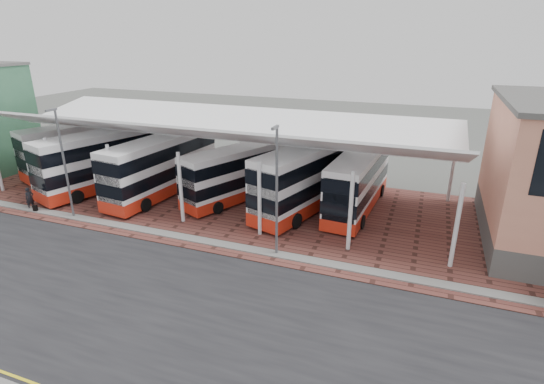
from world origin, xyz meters
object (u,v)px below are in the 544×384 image
at_px(bus_4, 310,177).
at_px(bus_1, 108,160).
at_px(pedestrian, 30,198).
at_px(bus_3, 240,174).
at_px(bus_2, 162,166).
at_px(bus_5, 358,181).
at_px(bus_0, 84,148).

bearing_deg(bus_4, bus_1, -157.65).
bearing_deg(bus_1, pedestrian, -93.25).
bearing_deg(bus_3, pedestrian, -127.85).
bearing_deg(bus_4, bus_2, -156.62).
distance_m(bus_2, bus_5, 16.04).
xyz_separation_m(bus_3, bus_5, (9.35, 1.21, 0.08)).
xyz_separation_m(bus_4, bus_5, (3.53, 1.01, -0.24)).
bearing_deg(bus_4, bus_0, -166.23).
bearing_deg(pedestrian, bus_5, -45.56).
distance_m(bus_4, pedestrian, 21.62).
distance_m(bus_3, pedestrian, 16.24).
height_order(bus_0, pedestrian, bus_0).
relative_size(bus_0, bus_1, 0.95).
distance_m(bus_5, pedestrian, 25.26).
height_order(bus_3, pedestrian, bus_3).
relative_size(bus_0, bus_4, 0.95).
relative_size(bus_0, pedestrian, 6.87).
relative_size(bus_1, pedestrian, 7.24).
bearing_deg(bus_3, bus_0, -160.89).
bearing_deg(bus_3, bus_1, -148.85).
height_order(bus_1, pedestrian, bus_1).
xyz_separation_m(bus_0, bus_4, (22.94, -1.17, 0.10)).
xyz_separation_m(bus_2, bus_5, (15.85, 2.45, -0.17)).
bearing_deg(bus_1, bus_5, 25.54).
bearing_deg(pedestrian, bus_2, -26.38).
bearing_deg(bus_0, bus_2, 7.21).
bearing_deg(bus_1, bus_3, 25.57).
height_order(bus_1, bus_2, bus_1).
bearing_deg(bus_2, bus_4, 13.00).
xyz_separation_m(bus_2, pedestrian, (-7.74, -6.47, -1.53)).
bearing_deg(bus_5, bus_3, -168.62).
distance_m(bus_1, bus_5, 21.35).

